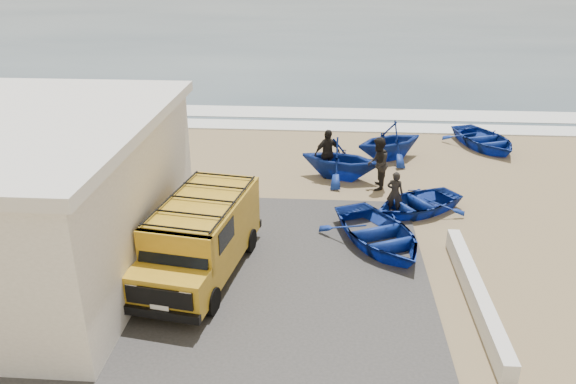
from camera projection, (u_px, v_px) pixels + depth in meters
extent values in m
plane|color=#907953|center=(287.00, 240.00, 17.32)|extent=(160.00, 160.00, 0.00)
cube|color=#3E3B39|center=(210.00, 271.00, 15.61)|extent=(12.00, 10.00, 0.05)
cube|color=#385166|center=(320.00, 21.00, 68.51)|extent=(180.00, 88.00, 0.01)
cube|color=white|center=(304.00, 126.00, 28.28)|extent=(180.00, 1.60, 0.06)
cube|color=white|center=(306.00, 113.00, 30.57)|extent=(180.00, 2.20, 0.04)
cube|color=white|center=(6.00, 201.00, 15.18)|extent=(8.00, 9.00, 4.00)
cube|color=black|center=(162.00, 164.00, 16.05)|extent=(0.08, 0.70, 0.90)
cube|color=silver|center=(476.00, 294.00, 14.14)|extent=(0.35, 6.00, 0.55)
cube|color=gold|center=(205.00, 229.00, 15.38)|extent=(2.57, 4.26, 1.69)
cube|color=gold|center=(168.00, 290.00, 13.34)|extent=(2.07, 1.23, 0.92)
cube|color=black|center=(174.00, 250.00, 13.44)|extent=(1.82, 0.63, 0.74)
cube|color=black|center=(159.00, 297.00, 12.87)|extent=(1.65, 0.35, 0.46)
cube|color=black|center=(160.00, 314.00, 13.01)|extent=(1.98, 0.46, 0.23)
cube|color=black|center=(202.00, 199.00, 14.96)|extent=(2.42, 3.94, 0.06)
cylinder|color=black|center=(143.00, 292.00, 14.08)|extent=(0.34, 0.74, 0.72)
cylinder|color=black|center=(192.00, 234.00, 16.92)|extent=(0.34, 0.74, 0.72)
cylinder|color=black|center=(212.00, 301.00, 13.69)|extent=(0.34, 0.74, 0.72)
cylinder|color=black|center=(250.00, 241.00, 16.53)|extent=(0.34, 0.74, 0.72)
imported|color=#133197|center=(378.00, 233.00, 16.85)|extent=(4.22, 4.76, 0.82)
imported|color=#133197|center=(416.00, 203.00, 19.02)|extent=(4.07, 3.79, 0.69)
imported|color=#133197|center=(340.00, 159.00, 21.64)|extent=(3.73, 3.44, 1.63)
imported|color=#133197|center=(390.00, 140.00, 23.65)|extent=(4.08, 3.94, 1.65)
imported|color=#133197|center=(484.00, 139.00, 25.15)|extent=(3.94, 4.58, 0.80)
imported|color=black|center=(395.00, 193.00, 18.76)|extent=(0.62, 0.49, 1.51)
imported|color=black|center=(378.00, 164.00, 20.62)|extent=(0.90, 1.07, 1.98)
imported|color=black|center=(327.00, 154.00, 21.73)|extent=(1.21, 0.99, 1.92)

